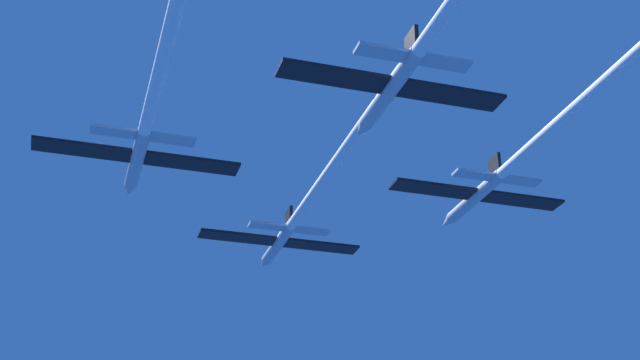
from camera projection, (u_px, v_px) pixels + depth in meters
name	position (u px, v px, depth m)	size (l,w,h in m)	color
jet_lead	(306.00, 205.00, 102.72)	(21.00, 53.20, 3.48)	#B2BAC6
jet_left_wing	(155.00, 91.00, 78.27)	(21.00, 55.82, 3.48)	#B2BAC6
jet_right_wing	(540.00, 140.00, 88.77)	(21.00, 57.06, 3.48)	#B2BAC6
jet_slot	(451.00, 5.00, 67.30)	(21.00, 52.89, 3.48)	#B2BAC6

